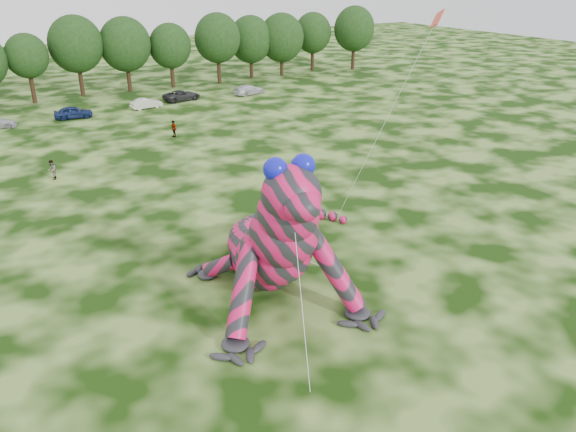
% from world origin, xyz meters
% --- Properties ---
extents(ground, '(240.00, 240.00, 0.00)m').
position_xyz_m(ground, '(0.00, 0.00, 0.00)').
color(ground, '#16330A').
rests_on(ground, ground).
extents(inflatable_gecko, '(16.69, 18.96, 8.52)m').
position_xyz_m(inflatable_gecko, '(4.26, 2.99, 4.26)').
color(inflatable_gecko, '#CC1352').
rests_on(inflatable_gecko, ground).
extents(flying_kite, '(3.46, 5.45, 14.57)m').
position_xyz_m(flying_kite, '(15.67, 3.19, 12.52)').
color(flying_kite, red).
rests_on(flying_kite, ground).
extents(tree_9, '(5.27, 4.74, 8.68)m').
position_xyz_m(tree_9, '(1.06, 57.35, 4.34)').
color(tree_9, black).
rests_on(tree_9, ground).
extents(tree_10, '(7.09, 6.38, 10.50)m').
position_xyz_m(tree_10, '(7.40, 58.58, 5.25)').
color(tree_10, black).
rests_on(tree_10, ground).
extents(tree_11, '(7.01, 6.31, 10.07)m').
position_xyz_m(tree_11, '(13.79, 58.20, 5.03)').
color(tree_11, black).
rests_on(tree_11, ground).
extents(tree_12, '(5.99, 5.39, 8.97)m').
position_xyz_m(tree_12, '(20.01, 57.74, 4.49)').
color(tree_12, black).
rests_on(tree_12, ground).
extents(tree_13, '(6.83, 6.15, 10.13)m').
position_xyz_m(tree_13, '(27.13, 57.13, 5.06)').
color(tree_13, black).
rests_on(tree_13, ground).
extents(tree_14, '(6.82, 6.14, 9.40)m').
position_xyz_m(tree_14, '(33.46, 58.72, 4.70)').
color(tree_14, black).
rests_on(tree_14, ground).
extents(tree_15, '(7.17, 6.45, 9.63)m').
position_xyz_m(tree_15, '(38.47, 57.77, 4.82)').
color(tree_15, black).
rests_on(tree_15, ground).
extents(tree_16, '(6.26, 5.63, 9.37)m').
position_xyz_m(tree_16, '(45.45, 59.37, 4.69)').
color(tree_16, black).
rests_on(tree_16, ground).
extents(tree_17, '(6.98, 6.28, 10.30)m').
position_xyz_m(tree_17, '(51.95, 56.66, 5.15)').
color(tree_17, black).
rests_on(tree_17, ground).
extents(car_4, '(4.40, 2.21, 1.44)m').
position_xyz_m(car_4, '(3.51, 46.35, 0.72)').
color(car_4, '#132150').
rests_on(car_4, ground).
extents(car_5, '(3.96, 1.69, 1.27)m').
position_xyz_m(car_5, '(12.32, 46.80, 0.64)').
color(car_5, silver).
rests_on(car_5, ground).
extents(car_6, '(5.17, 2.96, 1.36)m').
position_xyz_m(car_6, '(17.76, 48.71, 0.68)').
color(car_6, '#262629').
rests_on(car_6, ground).
extents(car_7, '(4.92, 2.78, 1.35)m').
position_xyz_m(car_7, '(27.03, 47.45, 0.67)').
color(car_7, silver).
rests_on(car_7, ground).
extents(spectator_1, '(0.79, 0.92, 1.65)m').
position_xyz_m(spectator_1, '(-2.51, 26.16, 0.82)').
color(spectator_1, gray).
rests_on(spectator_1, ground).
extents(spectator_3, '(0.62, 1.07, 1.72)m').
position_xyz_m(spectator_3, '(10.64, 32.98, 0.86)').
color(spectator_3, gray).
rests_on(spectator_3, ground).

